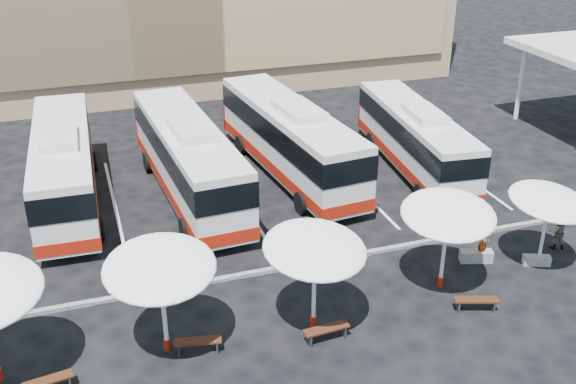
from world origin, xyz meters
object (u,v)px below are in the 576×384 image
object	(u,v)px
wood_bench_3	(476,302)
conc_bench_1	(536,260)
bus_1	(188,157)
wood_bench_2	(326,331)
conc_bench_0	(476,256)
bus_0	(64,164)
passenger_1	(558,232)
wood_bench_1	(198,343)
sunshade_4	(550,202)
sunshade_1	(160,268)
passenger_0	(484,242)
bus_2	(290,137)
bus_3	(415,137)
sunshade_3	(448,215)
wood_bench_0	(48,382)
sunshade_2	(315,249)

from	to	relation	value
wood_bench_3	conc_bench_1	xyz separation A→B (m)	(4.14, 1.95, -0.17)
bus_1	wood_bench_3	world-z (taller)	bus_1
wood_bench_2	conc_bench_0	bearing A→B (deg)	19.89
bus_0	wood_bench_2	bearing A→B (deg)	-58.26
passenger_1	conc_bench_1	bearing A→B (deg)	49.78
wood_bench_1	bus_1	bearing A→B (deg)	80.06
sunshade_4	conc_bench_1	xyz separation A→B (m)	(-0.11, -0.01, -2.67)
sunshade_1	passenger_0	bearing A→B (deg)	6.93
bus_2	bus_3	distance (m)	6.70
bus_3	bus_0	bearing A→B (deg)	179.88
sunshade_3	bus_3	bearing A→B (deg)	67.39
bus_3	passenger_1	xyz separation A→B (m)	(1.84, -9.47, -1.09)
bus_1	bus_2	distance (m)	5.58
sunshade_1	bus_2	bearing A→B (deg)	55.31
bus_2	wood_bench_2	bearing A→B (deg)	-109.29
sunshade_1	passenger_0	distance (m)	13.72
bus_1	wood_bench_0	size ratio (longest dim) A/B	8.32
bus_0	passenger_1	xyz separation A→B (m)	(19.64, -11.26, -1.25)
sunshade_2	passenger_1	bearing A→B (deg)	8.70
conc_bench_0	wood_bench_0	bearing A→B (deg)	-171.82
sunshade_1	wood_bench_3	xyz separation A→B (m)	(11.17, -1.38, -2.88)
sunshade_1	sunshade_4	size ratio (longest dim) A/B	0.96
sunshade_4	conc_bench_1	world-z (taller)	sunshade_4
conc_bench_0	passenger_1	world-z (taller)	passenger_1
bus_0	sunshade_2	world-z (taller)	bus_0
sunshade_3	sunshade_4	world-z (taller)	sunshade_3
sunshade_1	wood_bench_3	size ratio (longest dim) A/B	2.48
passenger_0	sunshade_4	bearing A→B (deg)	-72.13
bus_2	sunshade_2	size ratio (longest dim) A/B	2.93
wood_bench_0	wood_bench_3	size ratio (longest dim) A/B	0.94
bus_0	conc_bench_0	xyz separation A→B (m)	(15.78, -11.12, -1.78)
conc_bench_0	passenger_1	distance (m)	3.90
passenger_0	bus_0	bearing A→B (deg)	100.85
sunshade_3	sunshade_1	bearing A→B (deg)	-177.67
bus_1	sunshade_4	bearing A→B (deg)	-45.12
bus_0	conc_bench_1	size ratio (longest dim) A/B	11.49
wood_bench_0	conc_bench_1	size ratio (longest dim) A/B	1.43
sunshade_2	sunshade_3	size ratio (longest dim) A/B	1.00
sunshade_2	wood_bench_0	xyz separation A→B (m)	(-8.99, -0.48, -2.82)
bus_2	sunshade_4	distance (m)	13.68
sunshade_2	sunshade_3	bearing A→B (deg)	8.11
bus_1	wood_bench_2	bearing A→B (deg)	-83.59
bus_1	sunshade_1	bearing A→B (deg)	-108.47
bus_1	passenger_1	world-z (taller)	bus_1
bus_0	passenger_1	size ratio (longest dim) A/B	8.06
sunshade_4	wood_bench_2	distance (m)	10.57
bus_2	sunshade_4	world-z (taller)	bus_2
bus_0	wood_bench_0	size ratio (longest dim) A/B	8.02
bus_2	bus_1	bearing A→B (deg)	-176.87
sunshade_1	sunshade_2	xyz separation A→B (m)	(5.16, -0.36, -0.08)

